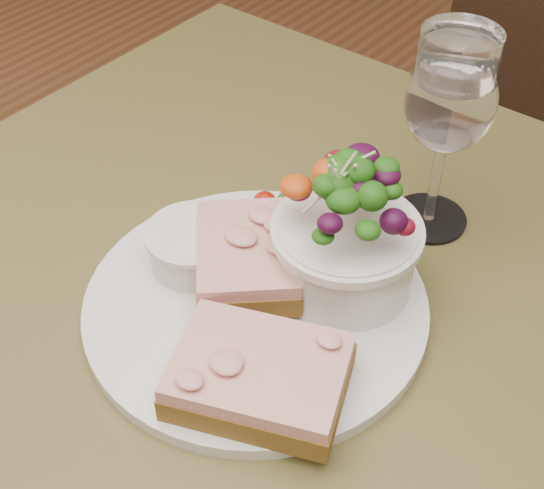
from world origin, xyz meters
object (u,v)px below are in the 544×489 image
Objects in this scene: sandwich_front at (259,376)px; salad_bowl at (347,228)px; dinner_plate at (256,304)px; cafe_table at (269,388)px; wine_glass at (449,106)px; ramekin at (194,245)px; sandwich_back at (247,256)px.

salad_bowl is at bearing 74.79° from sandwich_front.
salad_bowl reaches higher than dinner_plate.
cafe_table is at bearing 102.04° from sandwich_front.
ramekin is at bearing -124.05° from wine_glass.
ramekin is (-0.05, -0.01, -0.00)m from sandwich_back.
sandwich_back is (-0.08, 0.08, 0.01)m from sandwich_front.
salad_bowl is (-0.01, 0.13, 0.04)m from sandwich_front.
salad_bowl is at bearing 81.73° from sandwich_back.
sandwich_front is 1.15× the size of salad_bowl.
salad_bowl is (0.03, 0.06, 0.17)m from cafe_table.
sandwich_front is 0.14m from ramekin.
sandwich_front is (0.05, -0.07, 0.13)m from cafe_table.
wine_glass reaches higher than sandwich_front.
dinner_plate is 2.05× the size of sandwich_back.
cafe_table is at bearing -120.30° from salad_bowl.
ramekin reaches higher than dinner_plate.
sandwich_back reaches higher than dinner_plate.
sandwich_front is (0.06, -0.07, 0.02)m from dinner_plate.
ramekin reaches higher than cafe_table.
wine_glass is (0.12, 0.18, 0.09)m from ramekin.
dinner_plate is at bearing 11.96° from sandwich_back.
cafe_table is 0.18m from salad_bowl.
cafe_table is 0.15m from ramekin.
dinner_plate is at bearing -126.36° from salad_bowl.
dinner_plate is 0.09m from sandwich_front.
sandwich_front is at bearing -89.53° from wine_glass.
sandwich_back is at bearing -146.34° from salad_bowl.
sandwich_back is at bearing 143.89° from dinner_plate.
dinner_plate is 0.23m from wine_glass.
salad_bowl reaches higher than cafe_table.
wine_glass is (0.01, 0.12, 0.05)m from salad_bowl.
sandwich_front reaches higher than dinner_plate.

